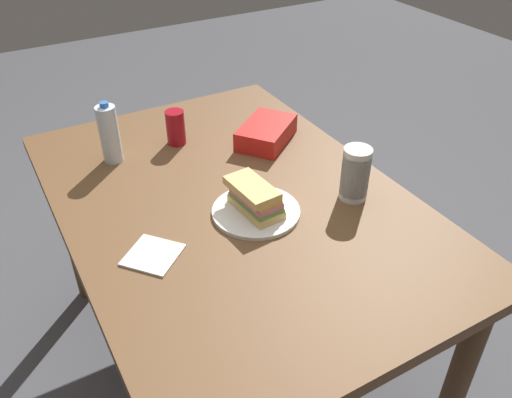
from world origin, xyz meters
TOP-DOWN VIEW (x-y plane):
  - ground_plane at (0.00, 0.00)m, footprint 8.00×8.00m
  - dining_table at (0.00, 0.00)m, footprint 1.42×0.98m
  - paper_plate at (-0.10, -0.02)m, footprint 0.26×0.26m
  - sandwich at (-0.10, -0.02)m, footprint 0.19×0.11m
  - soda_can_red at (0.40, 0.01)m, footprint 0.07×0.07m
  - chip_bag at (0.25, -0.27)m, footprint 0.26×0.27m
  - water_bottle_tall at (0.39, 0.24)m, footprint 0.06×0.06m
  - plastic_cup_stack at (-0.18, -0.32)m, footprint 0.08×0.08m
  - paper_napkin at (-0.13, 0.30)m, footprint 0.18×0.18m

SIDE VIEW (x-z plane):
  - ground_plane at x=0.00m, z-range 0.00..0.00m
  - dining_table at x=0.00m, z-range 0.28..1.03m
  - paper_napkin at x=-0.13m, z-range 0.75..0.76m
  - paper_plate at x=-0.10m, z-range 0.75..0.77m
  - chip_bag at x=0.25m, z-range 0.75..0.82m
  - sandwich at x=-0.10m, z-range 0.77..0.85m
  - soda_can_red at x=0.40m, z-range 0.75..0.88m
  - plastic_cup_stack at x=-0.18m, z-range 0.75..0.92m
  - water_bottle_tall at x=0.39m, z-range 0.75..0.96m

